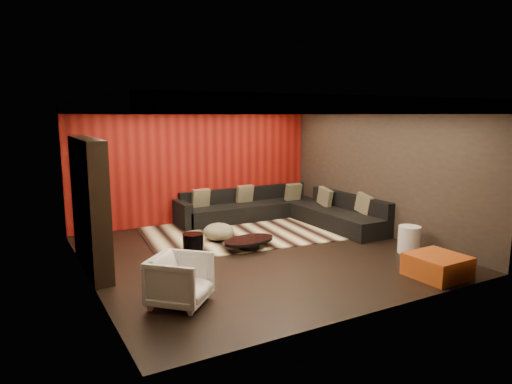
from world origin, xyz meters
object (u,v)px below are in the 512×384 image
orange_ottoman (437,266)px  sectional_sofa (282,211)px  armchair (180,280)px  coffee_table (249,244)px  drum_stool (193,245)px  white_side_table (409,239)px

orange_ottoman → sectional_sofa: 4.37m
armchair → sectional_sofa: (3.80, 3.38, -0.08)m
coffee_table → drum_stool: drum_stool is taller
drum_stool → white_side_table: bearing=-24.4°
white_side_table → armchair: 4.57m
drum_stool → white_side_table: 4.02m
sectional_sofa → orange_ottoman: bearing=-87.9°
orange_ottoman → armchair: bearing=166.1°
sectional_sofa → coffee_table: bearing=-138.3°
orange_ottoman → sectional_sofa: size_ratio=0.22×
coffee_table → orange_ottoman: bearing=-55.6°
drum_stool → armchair: bearing=-116.4°
orange_ottoman → sectional_sofa: bearing=92.1°
white_side_table → coffee_table: bearing=146.7°
armchair → sectional_sofa: 5.09m
white_side_table → armchair: size_ratio=0.67×
armchair → sectional_sofa: sectional_sofa is taller
drum_stool → orange_ottoman: drum_stool is taller
orange_ottoman → drum_stool: bearing=137.6°
drum_stool → white_side_table: size_ratio=0.86×
coffee_table → sectional_sofa: size_ratio=0.30×
white_side_table → sectional_sofa: sectional_sofa is taller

